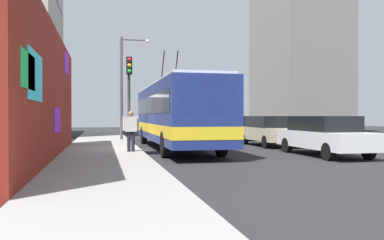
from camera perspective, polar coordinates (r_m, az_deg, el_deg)
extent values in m
plane|color=#232326|center=(18.49, -7.46, -4.35)|extent=(80.00, 80.00, 0.00)
cube|color=gray|center=(18.41, -12.44, -4.14)|extent=(48.00, 3.20, 0.15)
cube|color=maroon|center=(14.89, -19.16, 3.37)|extent=(14.87, 0.30, 4.64)
cube|color=#33D8E5|center=(10.37, -21.16, 5.76)|extent=(2.11, 0.02, 1.16)
cube|color=#8C19D8|center=(19.21, -17.26, 7.60)|extent=(2.03, 0.02, 0.90)
cube|color=#8C19D8|center=(15.18, -18.41, 0.01)|extent=(2.02, 0.02, 0.89)
cube|color=green|center=(9.38, -22.07, 6.45)|extent=(1.70, 0.02, 0.78)
cube|color=black|center=(32.42, -18.43, 5.52)|extent=(8.94, 0.04, 1.10)
cube|color=black|center=(32.85, -18.44, 11.09)|extent=(8.94, 0.04, 1.10)
cube|color=gray|center=(41.14, 14.73, 9.69)|extent=(9.51, 6.44, 16.24)
cube|color=black|center=(42.30, 18.63, 4.36)|extent=(8.09, 0.04, 1.10)
cube|color=black|center=(42.63, 18.65, 8.65)|extent=(8.09, 0.04, 1.10)
cube|color=black|center=(43.20, 18.66, 12.86)|extent=(8.09, 0.04, 1.10)
cube|color=navy|center=(19.41, -2.37, 1.00)|extent=(12.31, 2.45, 2.55)
cube|color=silver|center=(19.47, -2.37, 4.93)|extent=(11.82, 2.26, 0.12)
cube|color=yellow|center=(19.42, -2.36, -1.15)|extent=(12.33, 2.47, 0.44)
cube|color=black|center=(13.43, 2.32, 3.10)|extent=(0.04, 2.08, 1.15)
cube|color=black|center=(19.42, -2.37, 2.13)|extent=(11.33, 2.48, 0.82)
cube|color=orange|center=(13.48, 2.31, 5.56)|extent=(0.06, 1.35, 0.28)
cylinder|color=black|center=(21.42, -2.33, 6.79)|extent=(1.43, 0.06, 2.00)
cylinder|color=black|center=(21.30, -4.19, 6.82)|extent=(1.43, 0.06, 2.00)
cylinder|color=black|center=(15.87, 4.13, -3.34)|extent=(1.00, 0.28, 1.00)
cylinder|color=black|center=(15.38, -3.80, -3.47)|extent=(1.00, 0.28, 1.00)
cylinder|color=black|center=(23.51, -1.43, -2.07)|extent=(1.00, 0.28, 1.00)
cylinder|color=black|center=(23.19, -6.80, -2.11)|extent=(1.00, 0.28, 1.00)
cube|color=white|center=(16.96, 18.12, -2.61)|extent=(4.95, 1.82, 0.66)
cube|color=black|center=(17.02, 17.96, -0.48)|extent=(2.97, 1.64, 0.60)
cylinder|color=black|center=(16.07, 23.60, -3.98)|extent=(0.64, 0.22, 0.64)
cylinder|color=black|center=(15.17, 18.64, -4.23)|extent=(0.64, 0.22, 0.64)
cylinder|color=black|center=(18.80, 17.70, -3.31)|extent=(0.64, 0.22, 0.64)
cylinder|color=black|center=(18.03, 13.23, -3.46)|extent=(0.64, 0.22, 0.64)
cube|color=#C6B793|center=(21.72, 10.88, -1.90)|extent=(4.52, 1.88, 0.66)
cube|color=black|center=(21.79, 10.79, -0.24)|extent=(2.71, 1.69, 0.60)
cylinder|color=black|center=(20.75, 14.66, -2.94)|extent=(0.64, 0.22, 0.64)
cylinder|color=black|center=(20.04, 10.38, -3.05)|extent=(0.64, 0.22, 0.64)
cylinder|color=black|center=(23.44, 11.31, -2.53)|extent=(0.64, 0.22, 0.64)
cylinder|color=black|center=(22.81, 7.44, -2.61)|extent=(0.64, 0.22, 0.64)
cube|color=black|center=(27.19, 5.95, -1.40)|extent=(4.18, 1.80, 0.66)
cube|color=black|center=(27.25, 5.89, -0.07)|extent=(2.51, 1.62, 0.60)
cylinder|color=black|center=(26.18, 8.57, -2.20)|extent=(0.64, 0.22, 0.64)
cylinder|color=black|center=(25.64, 5.24, -2.26)|extent=(0.64, 0.22, 0.64)
cylinder|color=black|center=(28.76, 6.58, -1.95)|extent=(0.64, 0.22, 0.64)
cylinder|color=black|center=(28.28, 3.52, -1.99)|extent=(0.64, 0.22, 0.64)
cube|color=navy|center=(32.62, 2.76, -1.07)|extent=(4.54, 1.73, 0.66)
cube|color=black|center=(32.70, 2.72, 0.04)|extent=(2.72, 1.56, 0.60)
cylinder|color=black|center=(31.41, 4.84, -1.74)|extent=(0.64, 0.22, 0.64)
cylinder|color=black|center=(30.99, 2.13, -1.77)|extent=(0.64, 0.22, 0.64)
cylinder|color=black|center=(34.28, 3.33, -1.55)|extent=(0.64, 0.22, 0.64)
cylinder|color=black|center=(33.89, 0.84, -1.57)|extent=(0.64, 0.22, 0.64)
cylinder|color=#1E1E2D|center=(16.51, -8.31, -3.01)|extent=(0.14, 0.14, 0.81)
cylinder|color=#1E1E2D|center=(16.50, -8.88, -3.02)|extent=(0.14, 0.14, 0.81)
cube|color=silver|center=(16.48, -8.60, -0.57)|extent=(0.22, 0.47, 0.60)
cylinder|color=silver|center=(16.50, -7.61, -0.46)|extent=(0.09, 0.09, 0.57)
cylinder|color=silver|center=(16.46, -9.59, -0.46)|extent=(0.09, 0.09, 0.57)
sphere|color=#936B4C|center=(16.47, -8.60, 0.86)|extent=(0.22, 0.22, 0.22)
cylinder|color=#2D382D|center=(19.96, -8.87, 2.64)|extent=(0.14, 0.14, 4.31)
cube|color=black|center=(19.88, -8.84, 7.58)|extent=(0.20, 0.28, 0.84)
sphere|color=red|center=(19.80, -8.82, 8.42)|extent=(0.18, 0.18, 0.18)
sphere|color=yellow|center=(19.77, -8.82, 7.62)|extent=(0.18, 0.18, 0.18)
sphere|color=green|center=(19.73, -8.81, 6.81)|extent=(0.18, 0.18, 0.18)
cylinder|color=#4C4C51|center=(25.47, -9.91, 4.45)|extent=(0.18, 0.18, 6.32)
cylinder|color=#4C4C51|center=(25.90, -8.10, 11.11)|extent=(0.10, 1.62, 0.10)
ellipsoid|color=silver|center=(25.96, -6.29, 10.97)|extent=(0.44, 0.28, 0.20)
cylinder|color=black|center=(17.50, -5.18, -4.62)|extent=(1.57, 1.57, 0.00)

